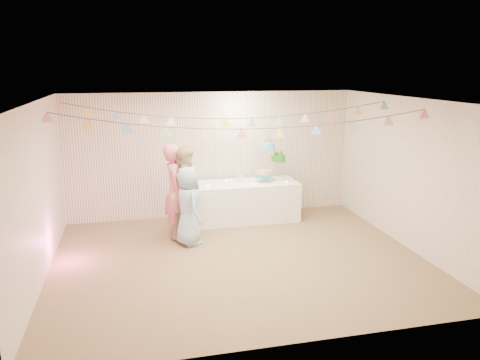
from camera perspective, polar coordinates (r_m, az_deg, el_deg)
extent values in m
plane|color=brown|center=(7.83, -0.09, -9.65)|extent=(6.00, 6.00, 0.00)
plane|color=silver|center=(7.21, -0.10, 9.69)|extent=(6.00, 6.00, 0.00)
plane|color=white|center=(9.81, -3.41, 3.08)|extent=(6.00, 6.00, 0.00)
plane|color=white|center=(5.12, 6.29, -7.01)|extent=(6.00, 6.00, 0.00)
plane|color=white|center=(7.36, -23.49, -1.64)|extent=(5.00, 5.00, 0.00)
plane|color=white|center=(8.59, 19.80, 0.75)|extent=(5.00, 5.00, 0.00)
cube|color=white|center=(9.64, 0.65, -2.60)|extent=(2.13, 0.85, 0.80)
cylinder|color=white|center=(9.37, -2.94, -0.81)|extent=(0.32, 0.32, 0.02)
imported|color=#C5676D|center=(8.68, -7.86, -1.32)|extent=(0.47, 0.67, 1.75)
imported|color=tan|center=(8.66, -6.51, -1.47)|extent=(0.98, 1.04, 1.71)
imported|color=#8EB6C9|center=(8.31, -6.33, -3.15)|extent=(0.61, 0.78, 1.41)
cylinder|color=#FFD88C|center=(9.23, -3.95, -0.70)|extent=(0.04, 0.04, 0.03)
cylinder|color=#FFD88C|center=(9.63, -1.62, -0.07)|extent=(0.04, 0.04, 0.03)
cylinder|color=#FFD88C|center=(9.35, 1.57, -0.49)|extent=(0.04, 0.04, 0.03)
cylinder|color=#FFD88C|center=(9.82, 2.33, 0.20)|extent=(0.04, 0.04, 0.03)
cylinder|color=#FFD88C|center=(9.59, 5.68, -0.19)|extent=(0.04, 0.04, 0.03)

